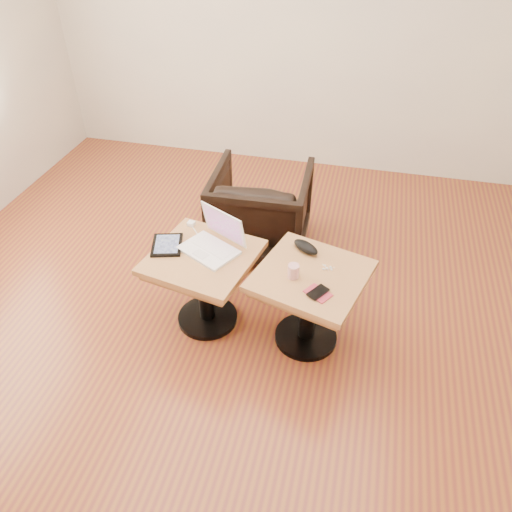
% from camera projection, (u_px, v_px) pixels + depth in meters
% --- Properties ---
extents(room_shell, '(4.52, 4.52, 2.71)m').
position_uv_depth(room_shell, '(225.00, 120.00, 2.33)').
color(room_shell, maroon).
rests_on(room_shell, ground).
extents(side_table_left, '(0.68, 0.68, 0.52)m').
position_uv_depth(side_table_left, '(204.00, 272.00, 2.95)').
color(side_table_left, black).
rests_on(side_table_left, ground).
extents(side_table_right, '(0.71, 0.71, 0.52)m').
position_uv_depth(side_table_right, '(310.00, 291.00, 2.82)').
color(side_table_right, black).
rests_on(side_table_right, ground).
extents(laptop, '(0.41, 0.38, 0.23)m').
position_uv_depth(laptop, '(214.00, 242.00, 2.89)').
color(laptop, white).
rests_on(laptop, side_table_left).
extents(tablet, '(0.22, 0.26, 0.02)m').
position_uv_depth(tablet, '(167.00, 245.00, 2.93)').
color(tablet, black).
rests_on(tablet, side_table_left).
extents(charging_adapter, '(0.05, 0.05, 0.02)m').
position_uv_depth(charging_adapter, '(191.00, 224.00, 3.09)').
color(charging_adapter, white).
rests_on(charging_adapter, side_table_left).
extents(glasses_case, '(0.19, 0.16, 0.05)m').
position_uv_depth(glasses_case, '(306.00, 247.00, 2.88)').
color(glasses_case, black).
rests_on(glasses_case, side_table_right).
extents(striped_cup, '(0.07, 0.07, 0.08)m').
position_uv_depth(striped_cup, '(293.00, 271.00, 2.69)').
color(striped_cup, '#BC4352').
rests_on(striped_cup, side_table_right).
extents(earbuds_tangle, '(0.07, 0.04, 0.01)m').
position_uv_depth(earbuds_tangle, '(327.00, 268.00, 2.76)').
color(earbuds_tangle, white).
rests_on(earbuds_tangle, side_table_right).
extents(phone_on_sleeve, '(0.16, 0.15, 0.02)m').
position_uv_depth(phone_on_sleeve, '(318.00, 293.00, 2.60)').
color(phone_on_sleeve, '#A8283F').
rests_on(phone_on_sleeve, side_table_right).
extents(armchair, '(0.70, 0.72, 0.63)m').
position_uv_depth(armchair, '(261.00, 210.00, 3.62)').
color(armchair, black).
rests_on(armchair, ground).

